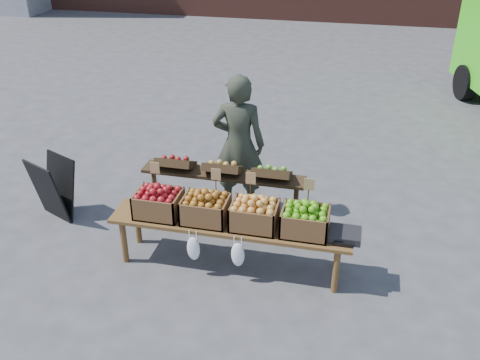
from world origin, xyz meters
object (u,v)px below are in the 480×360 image
(crate_golden_apples, at_px, (158,204))
(weighing_scale, at_px, (345,235))
(vendor, at_px, (239,145))
(display_bench, at_px, (230,244))
(crate_russet_pears, at_px, (206,209))
(back_table, at_px, (223,193))
(crate_red_apples, at_px, (254,215))
(chalkboard_sign, at_px, (54,188))
(crate_green_apples, at_px, (305,222))

(crate_golden_apples, distance_m, weighing_scale, 2.08)
(vendor, relative_size, weighing_scale, 5.50)
(display_bench, bearing_deg, crate_russet_pears, 180.00)
(display_bench, xyz_separation_m, crate_russet_pears, (-0.28, 0.00, 0.42))
(back_table, distance_m, crate_red_apples, 0.92)
(chalkboard_sign, bearing_deg, display_bench, 13.04)
(crate_red_apples, bearing_deg, crate_golden_apples, 180.00)
(chalkboard_sign, xyz_separation_m, crate_green_apples, (3.30, -0.51, 0.29))
(display_bench, xyz_separation_m, crate_red_apples, (0.28, 0.00, 0.42))
(vendor, height_order, crate_russet_pears, vendor)
(back_table, xyz_separation_m, crate_green_apples, (1.09, -0.72, 0.19))
(back_table, relative_size, weighing_scale, 6.18)
(display_bench, xyz_separation_m, crate_golden_apples, (-0.82, 0.00, 0.42))
(crate_golden_apples, distance_m, crate_green_apples, 1.65)
(crate_green_apples, bearing_deg, chalkboard_sign, 171.27)
(chalkboard_sign, relative_size, crate_golden_apples, 1.69)
(crate_green_apples, xyz_separation_m, weighing_scale, (0.43, 0.00, -0.10))
(crate_red_apples, bearing_deg, vendor, 110.32)
(back_table, xyz_separation_m, weighing_scale, (1.51, -0.72, 0.09))
(crate_green_apples, bearing_deg, weighing_scale, 0.00)
(vendor, distance_m, display_bench, 1.44)
(chalkboard_sign, xyz_separation_m, back_table, (2.21, 0.21, 0.10))
(display_bench, distance_m, weighing_scale, 1.29)
(crate_golden_apples, distance_m, crate_russet_pears, 0.55)
(crate_golden_apples, bearing_deg, crate_green_apples, 0.00)
(display_bench, bearing_deg, chalkboard_sign, 168.43)
(crate_red_apples, xyz_separation_m, crate_green_apples, (0.55, 0.00, 0.00))
(chalkboard_sign, bearing_deg, weighing_scale, 16.86)
(crate_red_apples, height_order, crate_green_apples, same)
(vendor, height_order, display_bench, vendor)
(crate_russet_pears, relative_size, crate_green_apples, 1.00)
(display_bench, bearing_deg, crate_green_apples, 0.00)
(back_table, relative_size, crate_green_apples, 4.20)
(vendor, xyz_separation_m, weighing_scale, (1.45, -1.27, -0.32))
(crate_russet_pears, bearing_deg, crate_golden_apples, 180.00)
(chalkboard_sign, height_order, crate_green_apples, crate_green_apples)
(back_table, relative_size, crate_golden_apples, 4.20)
(vendor, relative_size, crate_red_apples, 3.74)
(weighing_scale, bearing_deg, crate_green_apples, 180.00)
(back_table, height_order, crate_golden_apples, back_table)
(vendor, xyz_separation_m, back_table, (-0.07, -0.55, -0.41))
(display_bench, height_order, crate_golden_apples, crate_golden_apples)
(back_table, xyz_separation_m, crate_golden_apples, (-0.56, -0.72, 0.19))
(vendor, relative_size, crate_russet_pears, 3.74)
(crate_russet_pears, height_order, weighing_scale, crate_russet_pears)
(crate_russet_pears, bearing_deg, chalkboard_sign, 167.03)
(crate_golden_apples, distance_m, crate_red_apples, 1.10)
(display_bench, relative_size, crate_red_apples, 5.40)
(back_table, bearing_deg, crate_green_apples, -33.50)
(crate_green_apples, height_order, weighing_scale, crate_green_apples)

